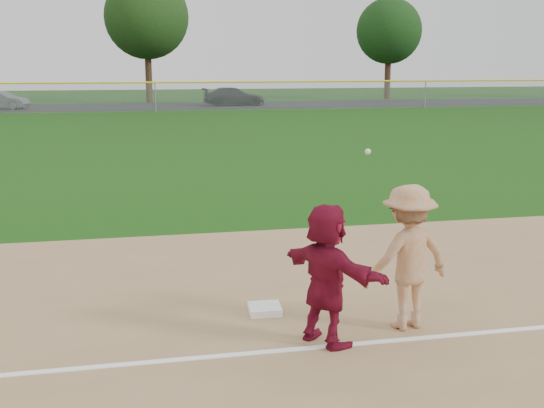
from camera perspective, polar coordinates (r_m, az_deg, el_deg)
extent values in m
plane|color=#16420C|center=(8.99, 2.03, -10.07)|extent=(160.00, 160.00, 0.00)
cube|color=white|center=(8.27, 3.41, -11.91)|extent=(60.00, 0.10, 0.01)
cube|color=black|center=(54.23, -9.98, 8.06)|extent=(120.00, 10.00, 0.01)
cube|color=white|center=(9.33, -0.61, -8.79)|extent=(0.46, 0.46, 0.10)
imported|color=maroon|center=(8.13, 4.58, -5.89)|extent=(1.23, 1.64, 1.72)
imported|color=#54575B|center=(53.90, -21.61, 8.06)|extent=(3.98, 2.50, 1.24)
imported|color=black|center=(54.46, -3.24, 8.98)|extent=(4.86, 2.00, 1.41)
imported|color=#99999B|center=(8.75, 11.30, -4.38)|extent=(1.31, 0.92, 1.85)
sphere|color=silver|center=(8.50, 8.02, 4.36)|extent=(0.07, 0.07, 0.07)
plane|color=#999EA0|center=(48.19, -9.73, 8.81)|extent=(110.00, 0.00, 110.00)
cylinder|color=yellow|center=(48.15, -9.78, 10.00)|extent=(110.00, 0.12, 0.12)
cylinder|color=gray|center=(48.19, -9.73, 8.81)|extent=(0.08, 0.08, 2.00)
cylinder|color=gray|center=(52.96, 12.71, 8.94)|extent=(0.08, 0.08, 2.00)
cylinder|color=#332212|center=(59.64, -10.27, 10.34)|extent=(0.56, 0.56, 4.10)
sphere|color=black|center=(59.74, -10.45, 15.16)|extent=(7.00, 7.00, 7.00)
cylinder|color=#381F14|center=(65.48, 9.63, 10.27)|extent=(0.56, 0.56, 3.64)
sphere|color=black|center=(65.53, 9.77, 14.08)|extent=(6.00, 6.00, 6.00)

